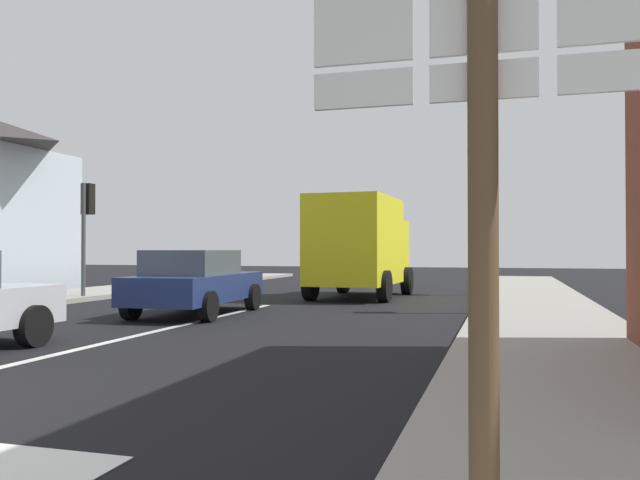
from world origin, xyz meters
TOP-DOWN VIEW (x-y plane):
  - ground_plane at (0.00, 10.00)m, footprint 80.00×80.00m
  - sidewalk_right at (6.81, 8.00)m, footprint 2.92×44.00m
  - lane_centre_stripe at (0.00, 6.00)m, footprint 0.16×12.00m
  - sedan_far at (-0.69, 9.26)m, footprint 2.12×4.28m
  - delivery_truck at (1.76, 15.37)m, footprint 2.64×5.08m
  - route_sign_post at (5.99, -0.84)m, footprint 1.66×0.14m
  - traffic_light_near_right at (5.65, 11.58)m, footprint 0.30×0.49m
  - traffic_light_far_right at (5.65, 17.65)m, footprint 0.30×0.49m
  - traffic_light_near_left at (-5.65, 12.09)m, footprint 0.30×0.49m

SIDE VIEW (x-z plane):
  - ground_plane at x=0.00m, z-range 0.00..0.00m
  - lane_centre_stripe at x=0.00m, z-range 0.00..0.01m
  - sidewalk_right at x=6.81m, z-range 0.00..0.14m
  - sedan_far at x=-0.69m, z-range 0.03..1.50m
  - delivery_truck at x=1.76m, z-range 0.13..3.18m
  - route_sign_post at x=5.99m, z-range 0.40..3.60m
  - traffic_light_near_left at x=-5.65m, z-range 0.82..4.23m
  - traffic_light_far_right at x=5.65m, z-range 0.85..4.41m
  - traffic_light_near_right at x=5.65m, z-range 0.88..4.54m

